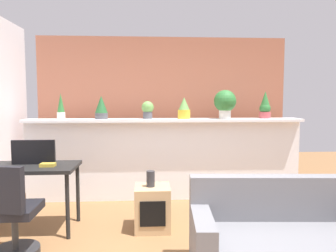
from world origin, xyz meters
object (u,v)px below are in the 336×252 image
Objects in this scene: potted_plant_3 at (184,109)px; book_on_desk at (48,165)px; desk at (27,173)px; couch at (284,243)px; potted_plant_2 at (148,109)px; tv_monitor at (34,152)px; office_chair at (11,218)px; vase_on_shelf at (151,179)px; potted_plant_5 at (265,106)px; potted_plant_4 at (225,102)px; side_cube_shelf at (152,208)px; potted_plant_0 at (61,107)px; potted_plant_1 at (101,107)px.

potted_plant_3 is 2.06m from book_on_desk.
couch reaches higher than desk.
tv_monitor is (-1.31, -1.00, -0.46)m from potted_plant_2.
office_chair is 5.03× the size of vase_on_shelf.
vase_on_shelf is (-0.50, -1.09, -0.77)m from potted_plant_3.
potted_plant_5 is 0.37× the size of desk.
side_cube_shelf is at bearing -135.31° from potted_plant_4.
tv_monitor is at bearing -152.39° from potted_plant_3.
desk is 0.72m from office_chair.
desk is at bearing -141.45° from potted_plant_2.
book_on_desk is (-1.64, -1.10, -0.59)m from potted_plant_3.
potted_plant_3 is at bearing 178.24° from potted_plant_4.
potted_plant_4 is 3.12m from office_chair.
potted_plant_4 is 1.94m from side_cube_shelf.
tv_monitor is 2.69× the size of vase_on_shelf.
potted_plant_3 is 2.13m from tv_monitor.
tv_monitor is at bearing -142.58° from potted_plant_2.
potted_plant_0 is 1.86m from vase_on_shelf.
potted_plant_4 is 2.58m from book_on_desk.
office_chair is (-3.03, -1.73, -1.00)m from potted_plant_5.
potted_plant_5 is 3.63m from office_chair.
tv_monitor reaches higher than couch.
potted_plant_3 is at bearing -3.95° from potted_plant_2.
potted_plant_5 is (3.00, 0.03, 0.00)m from potted_plant_0.
potted_plant_3 is at bearing 65.36° from vase_on_shelf.
tv_monitor reaches higher than vase_on_shelf.
couch is at bearing -10.14° from office_chair.
couch is at bearing -89.65° from potted_plant_4.
potted_plant_3 reaches higher than office_chair.
vase_on_shelf is 1.15× the size of book_on_desk.
potted_plant_1 is 0.83× the size of potted_plant_5.
office_chair reaches higher than book_on_desk.
potted_plant_2 is (0.67, 0.04, -0.03)m from potted_plant_1.
office_chair is (-1.81, -1.70, -0.97)m from potted_plant_3.
potted_plant_4 is 1.04× the size of potted_plant_5.
potted_plant_0 is 0.88× the size of potted_plant_4.
potted_plant_2 is 1.14m from potted_plant_4.
office_chair is at bearing -145.10° from potted_plant_4.
potted_plant_3 is at bearing -178.42° from potted_plant_5.
potted_plant_2 is 1.43× the size of vase_on_shelf.
potted_plant_4 is 0.85× the size of side_cube_shelf.
potted_plant_0 is 1.10× the size of potted_plant_1.
tv_monitor is (-0.64, -0.96, -0.49)m from potted_plant_1.
potted_plant_0 reaches higher than tv_monitor.
potted_plant_0 is 2.38m from potted_plant_4.
potted_plant_0 is at bearing 139.37° from vase_on_shelf.
potted_plant_0 is 3.39m from couch.
potted_plant_2 is at bearing 3.51° from potted_plant_1.
couch is (2.50, -1.09, -0.38)m from desk.
potted_plant_2 reaches higher than office_chair.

